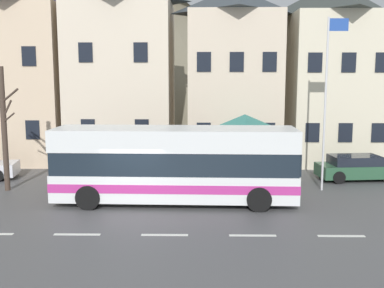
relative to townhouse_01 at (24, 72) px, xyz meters
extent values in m
cube|color=#4F4F50|center=(8.34, -11.63, -5.67)|extent=(40.00, 60.00, 0.06)
cube|color=silver|center=(6.84, -13.87, -5.64)|extent=(1.60, 0.20, 0.01)
cube|color=silver|center=(9.84, -13.87, -5.64)|extent=(1.60, 0.20, 0.01)
cube|color=silver|center=(12.84, -13.87, -5.64)|extent=(1.60, 0.20, 0.01)
cube|color=silver|center=(15.84, -13.87, -5.64)|extent=(1.60, 0.20, 0.01)
cube|color=beige|center=(0.00, 0.00, -0.82)|extent=(5.40, 5.26, 9.65)
cube|color=black|center=(1.35, -2.66, -3.34)|extent=(0.80, 0.06, 1.10)
cube|color=black|center=(1.35, -2.66, 0.86)|extent=(0.80, 0.06, 1.10)
cube|color=beige|center=(6.14, 0.46, -0.67)|extent=(6.23, 6.18, 9.95)
cube|color=black|center=(4.58, -2.66, -3.26)|extent=(0.80, 0.06, 1.10)
cube|color=black|center=(7.69, -2.66, -3.26)|extent=(0.80, 0.06, 1.10)
cube|color=black|center=(4.58, -2.66, 1.06)|extent=(0.80, 0.06, 1.10)
cube|color=black|center=(7.69, -2.66, 1.06)|extent=(0.80, 0.06, 1.10)
cube|color=beige|center=(13.10, 0.12, -1.06)|extent=(5.54, 5.49, 9.16)
pyramid|color=#373F44|center=(13.10, 0.12, 4.30)|extent=(5.54, 5.49, 1.57)
cube|color=black|center=(11.26, -2.66, -3.45)|extent=(0.80, 0.06, 1.10)
cube|color=black|center=(13.10, -2.66, -3.45)|extent=(0.80, 0.06, 1.10)
cube|color=black|center=(14.95, -2.66, -3.45)|extent=(0.80, 0.06, 1.10)
cube|color=black|center=(11.26, -2.66, 0.53)|extent=(0.80, 0.06, 1.10)
cube|color=black|center=(13.10, -2.66, 0.53)|extent=(0.80, 0.06, 1.10)
cube|color=black|center=(14.95, -2.66, 0.53)|extent=(0.80, 0.06, 1.10)
cube|color=beige|center=(19.38, 0.80, -1.09)|extent=(5.65, 6.86, 9.11)
cube|color=black|center=(17.49, -2.66, -3.46)|extent=(0.80, 0.06, 1.10)
cube|color=black|center=(19.38, -2.66, -3.46)|extent=(0.80, 0.06, 1.10)
cube|color=black|center=(21.26, -2.66, -3.46)|extent=(0.80, 0.06, 1.10)
cube|color=black|center=(17.49, -2.66, 0.50)|extent=(0.80, 0.06, 1.10)
cube|color=black|center=(19.38, -2.66, 0.50)|extent=(0.80, 0.06, 1.10)
cube|color=black|center=(21.26, -2.66, 0.50)|extent=(0.80, 0.06, 1.10)
cone|color=#706955|center=(5.50, 22.53, 2.55)|extent=(43.47, 43.47, 16.38)
cube|color=white|center=(9.99, -9.75, -4.83)|extent=(10.20, 2.78, 1.13)
cube|color=#BF338C|center=(9.99, -9.75, -4.77)|extent=(10.22, 2.80, 0.36)
cube|color=#19232D|center=(9.99, -9.75, -3.79)|extent=(10.10, 2.74, 0.95)
cube|color=white|center=(9.99, -9.75, -2.87)|extent=(10.20, 2.78, 0.89)
cube|color=#19232D|center=(15.08, -9.87, -3.79)|extent=(0.11, 2.13, 0.91)
cylinder|color=black|center=(13.47, -8.62, -5.14)|extent=(1.01, 0.30, 1.00)
cylinder|color=black|center=(13.41, -11.05, -5.14)|extent=(1.01, 0.30, 1.00)
cylinder|color=black|center=(6.57, -8.45, -5.14)|extent=(1.01, 0.30, 1.00)
cylinder|color=black|center=(6.51, -10.89, -5.14)|extent=(1.01, 0.30, 1.00)
cylinder|color=#473D33|center=(11.67, -3.98, -4.44)|extent=(0.14, 0.14, 2.40)
cylinder|color=#473D33|center=(14.97, -3.98, -4.44)|extent=(0.14, 0.14, 2.40)
cylinder|color=#473D33|center=(11.67, -7.28, -4.44)|extent=(0.14, 0.14, 2.40)
cylinder|color=#473D33|center=(14.97, -7.28, -4.44)|extent=(0.14, 0.14, 2.40)
pyramid|color=#30766C|center=(13.32, -5.63, -2.71)|extent=(3.60, 3.60, 1.06)
cube|color=#2E593C|center=(19.33, -5.18, -5.14)|extent=(4.31, 2.16, 0.64)
cube|color=#1E232D|center=(19.13, -5.20, -4.59)|extent=(2.64, 1.78, 0.46)
cylinder|color=black|center=(20.62, -4.21, -5.32)|extent=(0.66, 0.26, 0.64)
cylinder|color=black|center=(17.88, -4.49, -5.32)|extent=(0.66, 0.26, 0.64)
cylinder|color=black|center=(18.05, -6.15, -5.32)|extent=(0.66, 0.26, 0.64)
cylinder|color=black|center=(0.40, -4.38, -5.32)|extent=(0.66, 0.29, 0.64)
cylinder|color=black|center=(14.47, -7.36, -5.22)|extent=(0.13, 0.13, 0.85)
cylinder|color=black|center=(14.47, -7.56, -5.22)|extent=(0.13, 0.13, 0.85)
cylinder|color=#7F6B56|center=(14.47, -7.46, -4.53)|extent=(0.32, 0.32, 0.63)
sphere|color=tan|center=(14.47, -7.46, -4.11)|extent=(0.21, 0.21, 0.21)
cylinder|color=#2D2D38|center=(13.57, -7.69, -5.25)|extent=(0.14, 0.14, 0.78)
cylinder|color=#2D2D38|center=(13.57, -7.89, -5.25)|extent=(0.14, 0.14, 0.78)
cylinder|color=#232B38|center=(13.57, -7.79, -4.57)|extent=(0.33, 0.33, 0.68)
sphere|color=#9E7A60|center=(13.57, -7.79, -4.12)|extent=(0.24, 0.24, 0.24)
cube|color=#473828|center=(14.19, -3.52, -5.19)|extent=(1.41, 0.45, 0.08)
cube|color=#473828|center=(14.19, -3.30, -4.97)|extent=(1.41, 0.06, 0.40)
cube|color=#2D2D33|center=(13.57, -3.52, -5.42)|extent=(0.08, 0.36, 0.45)
cube|color=#2D2D33|center=(14.81, -3.52, -5.42)|extent=(0.08, 0.36, 0.45)
cylinder|color=silver|center=(16.85, -7.46, -1.63)|extent=(0.10, 0.10, 8.03)
cube|color=#264CA5|center=(17.30, -7.46, 2.04)|extent=(0.90, 0.03, 0.56)
cylinder|color=#47382D|center=(1.89, -7.74, -2.73)|extent=(0.26, 0.26, 5.82)
cylinder|color=#47382D|center=(2.37, -8.01, -1.15)|extent=(1.04, 0.65, 0.68)
cylinder|color=#47382D|center=(2.26, -8.00, -2.16)|extent=(0.80, 0.61, 0.51)
cylinder|color=#47382D|center=(2.13, -7.81, -1.77)|extent=(0.57, 0.25, 0.84)
camera|label=1|loc=(11.04, -28.85, -0.30)|focal=42.90mm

